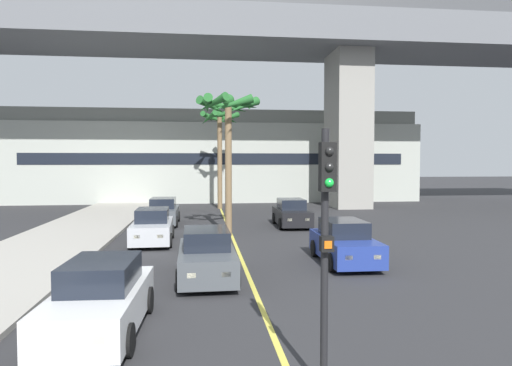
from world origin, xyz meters
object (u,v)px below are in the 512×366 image
object	(u,v)px
car_queue_front	(163,212)
palm_tree_mid_median	(220,129)
car_queue_second	(207,256)
car_queue_third	(344,243)
car_queue_sixth	(152,227)
traffic_light_median_near	(326,223)
car_queue_fifth	(100,300)
palm_tree_near_median	(228,117)
car_queue_fourth	(292,214)

from	to	relation	value
car_queue_front	palm_tree_mid_median	distance (m)	11.18
car_queue_second	palm_tree_mid_median	world-z (taller)	palm_tree_mid_median
car_queue_third	car_queue_sixth	distance (m)	8.91
car_queue_front	car_queue_third	distance (m)	13.46
traffic_light_median_near	car_queue_fifth	bearing A→B (deg)	143.05
car_queue_front	traffic_light_median_near	world-z (taller)	traffic_light_median_near
car_queue_sixth	traffic_light_median_near	world-z (taller)	traffic_light_median_near
car_queue_third	car_queue_sixth	size ratio (longest dim) A/B	1.00
car_queue_fifth	palm_tree_mid_median	xyz separation A→B (m)	(3.64, 26.28, 5.54)
car_queue_second	car_queue_sixth	size ratio (longest dim) A/B	1.00
car_queue_front	car_queue_third	world-z (taller)	same
car_queue_front	palm_tree_near_median	distance (m)	7.76
car_queue_second	car_queue_fourth	bearing A→B (deg)	66.46
car_queue_sixth	palm_tree_near_median	world-z (taller)	palm_tree_near_median
car_queue_front	car_queue_third	xyz separation A→B (m)	(7.40, -11.25, 0.00)
car_queue_fourth	car_queue_sixth	bearing A→B (deg)	-147.49
car_queue_second	car_queue_sixth	xyz separation A→B (m)	(-2.36, 6.73, 0.00)
car_queue_fifth	palm_tree_mid_median	world-z (taller)	palm_tree_mid_median
palm_tree_near_median	car_queue_fifth	bearing A→B (deg)	-105.39
car_queue_front	palm_tree_near_median	xyz separation A→B (m)	(3.59, -4.54, 5.17)
car_queue_fourth	car_queue_sixth	xyz separation A→B (m)	(-7.33, -4.67, 0.00)
car_queue_second	car_queue_sixth	world-z (taller)	same
car_queue_fifth	traffic_light_median_near	bearing A→B (deg)	-36.95
car_queue_fifth	palm_tree_near_median	distance (m)	14.22
car_queue_second	car_queue_fourth	distance (m)	12.44
car_queue_front	car_queue_third	size ratio (longest dim) A/B	0.99
car_queue_front	car_queue_second	distance (m)	13.19
car_queue_front	car_queue_fifth	xyz separation A→B (m)	(0.07, -17.31, 0.00)
car_queue_fourth	palm_tree_mid_median	world-z (taller)	palm_tree_mid_median
traffic_light_median_near	palm_tree_mid_median	xyz separation A→B (m)	(-0.46, 29.37, 3.54)
car_queue_third	car_queue_fourth	distance (m)	9.68
traffic_light_median_near	car_queue_sixth	bearing A→B (deg)	106.32
car_queue_front	palm_tree_mid_median	world-z (taller)	palm_tree_mid_median
palm_tree_near_median	palm_tree_mid_median	bearing A→B (deg)	89.47
car_queue_fourth	palm_tree_near_median	xyz separation A→B (m)	(-3.77, -2.97, 5.17)
car_queue_fourth	car_queue_fifth	bearing A→B (deg)	-114.83
car_queue_fourth	car_queue_fifth	distance (m)	17.35
palm_tree_near_median	palm_tree_mid_median	world-z (taller)	palm_tree_mid_median
car_queue_fifth	car_queue_sixth	world-z (taller)	same
car_queue_third	car_queue_fifth	bearing A→B (deg)	-140.38
car_queue_front	traffic_light_median_near	xyz separation A→B (m)	(4.18, -20.40, 1.99)
car_queue_third	car_queue_sixth	xyz separation A→B (m)	(-7.37, 5.01, 0.00)
car_queue_fifth	car_queue_fourth	bearing A→B (deg)	65.17
car_queue_fourth	car_queue_sixth	world-z (taller)	same
car_queue_second	palm_tree_mid_median	size ratio (longest dim) A/B	0.54
car_queue_second	car_queue_front	bearing A→B (deg)	100.47
car_queue_third	car_queue_sixth	bearing A→B (deg)	145.77
car_queue_second	traffic_light_median_near	bearing A→B (deg)	-76.49
car_queue_front	car_queue_sixth	world-z (taller)	same
car_queue_front	car_queue_fifth	world-z (taller)	same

